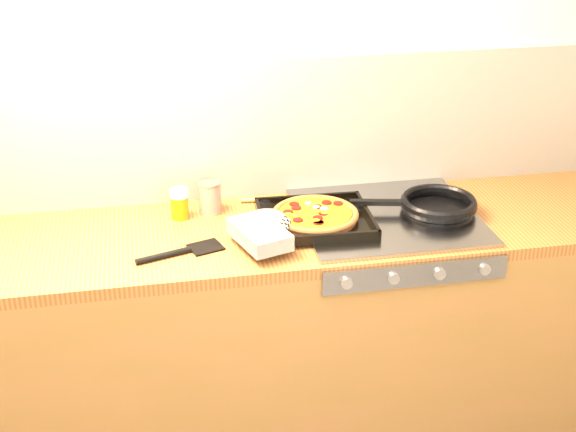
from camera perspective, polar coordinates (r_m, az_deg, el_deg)
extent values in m
plane|color=beige|center=(2.82, -3.27, 8.11)|extent=(3.20, 0.00, 3.20)
cube|color=white|center=(2.84, -3.19, 6.11)|extent=(3.20, 0.02, 0.50)
cube|color=brown|center=(2.91, -2.04, -9.31)|extent=(3.20, 0.60, 0.86)
cube|color=#9B5C2F|center=(2.68, -2.18, -1.35)|extent=(3.20, 0.60, 0.04)
cube|color=#929297|center=(2.54, 9.03, -4.05)|extent=(0.60, 0.03, 0.08)
cylinder|color=#A5A5AA|center=(2.46, 4.18, -4.75)|extent=(0.04, 0.02, 0.04)
cylinder|color=#A5A5AA|center=(2.50, 7.52, -4.40)|extent=(0.04, 0.02, 0.04)
cylinder|color=#A5A5AA|center=(2.55, 10.73, -4.04)|extent=(0.04, 0.02, 0.04)
cylinder|color=#A5A5AA|center=(2.60, 13.82, -3.68)|extent=(0.04, 0.02, 0.04)
cube|color=#929297|center=(2.76, 7.07, -0.08)|extent=(0.60, 0.56, 0.02)
cube|color=black|center=(2.68, 1.94, -0.32)|extent=(0.38, 0.34, 0.01)
cube|color=black|center=(2.82, 1.36, 1.33)|extent=(0.37, 0.03, 0.02)
cube|color=black|center=(2.54, 2.60, -1.51)|extent=(0.37, 0.03, 0.02)
cube|color=black|center=(2.71, 5.68, 0.23)|extent=(0.02, 0.32, 0.02)
cube|color=black|center=(2.65, -1.88, -0.27)|extent=(0.02, 0.32, 0.02)
cylinder|color=#995A2C|center=(2.68, 1.95, -0.04)|extent=(0.29, 0.29, 0.02)
torus|color=#995A2C|center=(2.67, 1.95, 0.14)|extent=(0.30, 0.30, 0.02)
cylinder|color=#BA7316|center=(2.67, 1.95, 0.18)|extent=(0.25, 0.25, 0.01)
cylinder|color=maroon|center=(2.66, 2.54, 0.21)|extent=(0.03, 0.03, 0.00)
cylinder|color=maroon|center=(2.72, 0.44, 0.85)|extent=(0.03, 0.03, 0.00)
cylinder|color=maroon|center=(2.59, 2.17, -0.47)|extent=(0.03, 0.03, 0.00)
cylinder|color=maroon|center=(2.66, 0.01, 0.29)|extent=(0.03, 0.03, 0.00)
cylinder|color=maroon|center=(2.74, 2.77, 0.96)|extent=(0.03, 0.03, 0.00)
cylinder|color=maroon|center=(2.71, 2.06, 0.67)|extent=(0.03, 0.03, 0.00)
cylinder|color=maroon|center=(2.61, 0.70, -0.29)|extent=(0.03, 0.03, 0.00)
cylinder|color=maroon|center=(2.73, 3.58, 0.91)|extent=(0.03, 0.03, 0.00)
cylinder|color=maroon|center=(2.60, 2.20, -0.44)|extent=(0.03, 0.03, 0.00)
cylinder|color=maroon|center=(2.63, 2.13, -0.14)|extent=(0.03, 0.03, 0.00)
cylinder|color=maroon|center=(2.69, 0.59, 0.58)|extent=(0.03, 0.03, 0.00)
ellipsoid|color=yellow|center=(2.64, 0.48, 0.09)|extent=(0.03, 0.02, 0.01)
ellipsoid|color=yellow|center=(2.65, 0.01, 0.12)|extent=(0.03, 0.02, 0.01)
ellipsoid|color=yellow|center=(2.71, 1.61, 0.70)|extent=(0.03, 0.02, 0.01)
ellipsoid|color=yellow|center=(2.74, 1.40, 1.01)|extent=(0.03, 0.02, 0.01)
ellipsoid|color=yellow|center=(2.61, 1.98, -0.31)|extent=(0.03, 0.02, 0.01)
ellipsoid|color=yellow|center=(2.66, 2.69, 0.21)|extent=(0.03, 0.02, 0.01)
ellipsoid|color=yellow|center=(2.67, 2.40, 0.34)|extent=(0.03, 0.02, 0.01)
ellipsoid|color=yellow|center=(2.64, 0.59, 0.00)|extent=(0.03, 0.02, 0.01)
ellipsoid|color=yellow|center=(2.73, 1.81, 0.90)|extent=(0.03, 0.02, 0.01)
ellipsoid|color=silver|center=(2.73, 1.48, 0.93)|extent=(0.03, 0.03, 0.01)
ellipsoid|color=silver|center=(2.70, 2.01, 0.64)|extent=(0.03, 0.03, 0.01)
ellipsoid|color=silver|center=(2.69, 2.58, 0.54)|extent=(0.03, 0.03, 0.01)
cube|color=black|center=(2.52, -2.05, -1.29)|extent=(0.19, 0.25, 0.05)
ellipsoid|color=black|center=(2.62, -1.51, -0.25)|extent=(0.13, 0.13, 0.05)
cylinder|color=black|center=(2.55, -0.57, -0.91)|extent=(0.09, 0.10, 0.05)
cylinder|color=black|center=(2.80, 10.62, 0.41)|extent=(0.29, 0.29, 0.01)
torus|color=black|center=(2.79, 10.66, 0.86)|extent=(0.31, 0.31, 0.03)
cube|color=black|center=(2.76, 6.38, 0.97)|extent=(0.19, 0.06, 0.02)
cylinder|color=#A30F0D|center=(2.78, -5.57, 1.32)|extent=(0.08, 0.08, 0.10)
cylinder|color=#B2B2B7|center=(2.76, -5.61, 2.31)|extent=(0.09, 0.09, 0.01)
cylinder|color=#B2B2B7|center=(2.80, -5.52, 0.34)|extent=(0.09, 0.09, 0.01)
cylinder|color=orange|center=(2.76, -7.71, 0.63)|extent=(0.07, 0.07, 0.08)
cylinder|color=silver|center=(2.73, -7.78, 1.64)|extent=(0.07, 0.07, 0.03)
cylinder|color=#9D8042|center=(2.87, -0.77, 1.21)|extent=(0.26, 0.04, 0.02)
ellipsoid|color=#9D8042|center=(2.88, 2.02, 1.28)|extent=(0.06, 0.05, 0.02)
cube|color=black|center=(2.56, -5.87, -2.21)|extent=(0.12, 0.11, 0.01)
cylinder|color=black|center=(2.51, -8.84, -2.79)|extent=(0.18, 0.07, 0.02)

